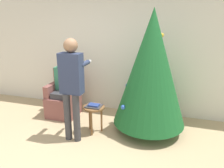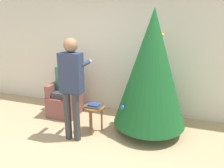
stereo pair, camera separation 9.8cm
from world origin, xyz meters
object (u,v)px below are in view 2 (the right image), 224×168
Objects in this scene: christmas_tree at (152,69)px; armchair at (66,98)px; person_standing at (72,81)px; side_stool at (94,111)px; person_seated at (64,84)px.

christmas_tree is 2.24× the size of armchair.
armchair is at bearing 174.77° from christmas_tree.
side_stool is at bearing 50.12° from person_standing.
christmas_tree is 2.06m from armchair.
side_stool is (0.91, -0.52, 0.06)m from armchair.
person_standing is at bearing -51.35° from person_seated.
person_standing is (-1.22, -0.66, -0.16)m from christmas_tree.
armchair is 0.57× the size of person_standing.
side_stool is (-0.96, -0.35, -0.79)m from christmas_tree.
person_seated is at bearing 175.51° from christmas_tree.
person_standing is at bearing -52.17° from armchair.
person_seated is at bearing 128.65° from person_standing.
armchair is 1.95× the size of side_stool.
side_stool is (0.26, 0.31, -0.64)m from person_standing.
armchair is 1.26m from person_standing.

